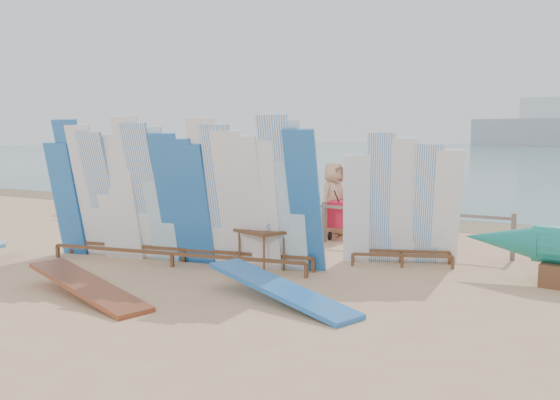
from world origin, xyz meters
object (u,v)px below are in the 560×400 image
Objects in this scene: side_surfboard_rack at (403,206)px; stroller at (342,219)px; beach_chair_left at (251,218)px; beachgoer_0 at (98,185)px; beachgoer_6 at (333,199)px; beachgoer_4 at (229,197)px; beachgoer_1 at (216,187)px; beach_chair_right at (271,219)px; beachgoer_5 at (369,189)px; beachgoer_8 at (418,206)px; flat_board_c at (87,298)px; main_surfboard_rack at (177,198)px; beachgoer_extra_1 at (106,184)px; beachgoer_2 at (166,191)px; vendor_table at (261,248)px; flat_board_d at (280,302)px; beachgoer_11 at (189,181)px; beachgoer_7 at (378,193)px.

stroller is at bearing 113.34° from side_surfboard_rack.
beach_chair_left is 6.31m from beachgoer_0.
beachgoer_6 reaches higher than beachgoer_4.
beachgoer_1 reaches higher than stroller.
beachgoer_5 reaches higher than beach_chair_right.
beachgoer_1 is 1.06× the size of beachgoer_8.
beachgoer_0 is (-8.00, 7.50, 0.82)m from flat_board_c.
side_surfboard_rack is at bearing -21.87° from flat_board_c.
beachgoer_6 reaches higher than beach_chair_left.
beachgoer_6 is (1.07, 4.34, -0.34)m from main_surfboard_rack.
beachgoer_extra_1 is at bearing 159.01° from stroller.
beachgoer_6 is 1.04× the size of beachgoer_2.
beach_chair_right is at bearing -1.44° from beach_chair_left.
vendor_table is at bearing -55.07° from beach_chair_left.
beachgoer_extra_1 is at bearing 134.48° from beachgoer_8.
stroller is at bearing -20.34° from beachgoer_2.
beachgoer_4 is at bearing 90.98° from beachgoer_extra_1.
beachgoer_0 is (-6.90, 0.55, 0.55)m from beach_chair_right.
beachgoer_6 is (-1.83, 5.55, 0.88)m from flat_board_d.
beachgoer_0 is 4.26m from beachgoer_1.
beachgoer_1 is at bearing 152.09° from vendor_table.
beachgoer_6 is at bearing 4.36° from beachgoer_11.
beachgoer_1 is 1.68m from beachgoer_2.
beachgoer_1 reaches higher than beachgoer_4.
beachgoer_extra_1 is 9.10m from beachgoer_5.
beachgoer_2 is at bearing 47.07° from flat_board_c.
beachgoer_2 is (-5.55, 3.77, 0.47)m from vendor_table.
beachgoer_extra_1 reaches higher than flat_board_c.
flat_board_d is at bearing 72.55° from beachgoer_extra_1.
flat_board_c is 2.34× the size of stroller.
main_surfboard_rack reaches higher than beach_chair_right.
main_surfboard_rack is 2.75m from flat_board_c.
vendor_table is at bearing -164.09° from side_surfboard_rack.
beachgoer_1 reaches higher than beach_chair_left.
beachgoer_7 is (0.67, -0.98, 0.02)m from beachgoer_5.
stroller is 0.73× the size of beachgoer_4.
beachgoer_11 is (-5.26, 3.12, 0.59)m from beach_chair_right.
vendor_table reaches higher than beach_chair_right.
beach_chair_right is 3.06m from beachgoer_1.
vendor_table is 2.18m from flat_board_d.
beach_chair_left is at bearing 54.21° from flat_board_d.
beachgoer_7 is at bearing 66.47° from main_surfboard_rack.
main_surfboard_rack is 9.19m from beachgoer_0.
main_surfboard_rack is 3.22× the size of beachgoer_2.
beachgoer_8 is 0.92× the size of beachgoer_7.
main_surfboard_rack is 4.83m from beach_chair_left.
main_surfboard_rack reaches higher than beachgoer_5.
beachgoer_8 is (4.46, -0.06, 0.58)m from beach_chair_left.
beachgoer_0 is 3.73m from beachgoer_2.
beachgoer_1 is 4.89m from beachgoer_7.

